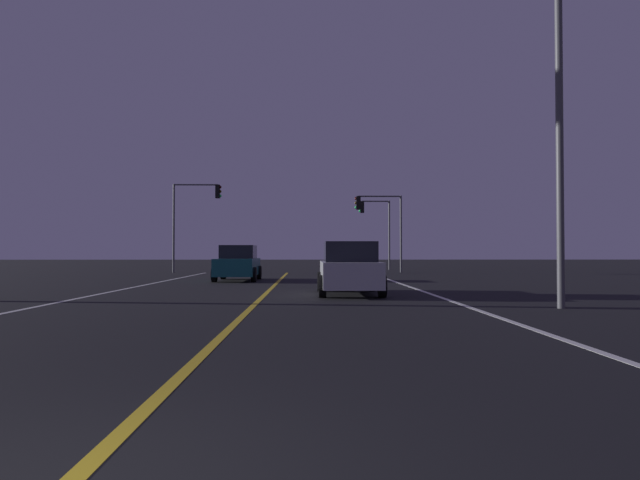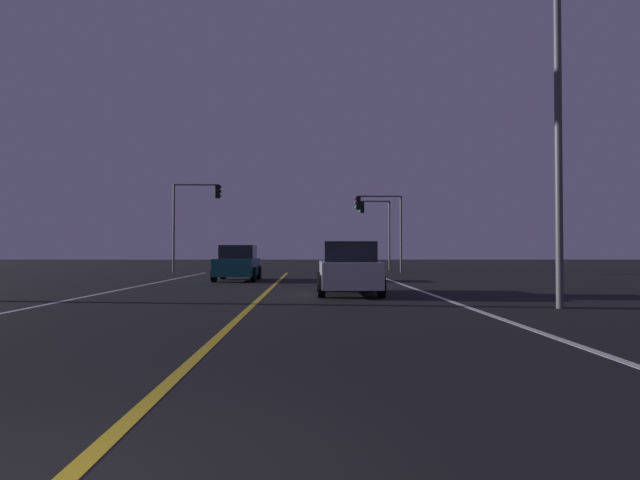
{
  "view_description": "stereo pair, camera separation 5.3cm",
  "coord_description": "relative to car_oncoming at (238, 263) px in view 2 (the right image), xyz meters",
  "views": [
    {
      "loc": [
        1.41,
        -2.89,
        1.37
      ],
      "look_at": [
        2.14,
        33.59,
        2.15
      ],
      "focal_mm": 31.6,
      "sensor_mm": 36.0,
      "label": 1
    },
    {
      "loc": [
        1.47,
        -2.89,
        1.37
      ],
      "look_at": [
        2.14,
        33.59,
        2.15
      ],
      "focal_mm": 31.6,
      "sensor_mm": 36.0,
      "label": 2
    }
  ],
  "objects": [
    {
      "name": "traffic_light_near_right",
      "position": [
        8.1,
        10.59,
        3.05
      ],
      "size": [
        3.2,
        0.36,
        5.19
      ],
      "rotation": [
        0.0,
        0.0,
        3.14
      ],
      "color": "#4C4C51",
      "rests_on": "ground"
    },
    {
      "name": "lane_center_divider",
      "position": [
        2.0,
        -10.11,
        -0.82
      ],
      "size": [
        0.16,
        40.39,
        0.01
      ],
      "primitive_type": "cube",
      "color": "gold",
      "rests_on": "ground"
    },
    {
      "name": "lane_edge_right",
      "position": [
        7.39,
        -10.11,
        -0.82
      ],
      "size": [
        0.16,
        40.39,
        0.01
      ],
      "primitive_type": "cube",
      "color": "silver",
      "rests_on": "ground"
    },
    {
      "name": "lane_edge_left",
      "position": [
        -3.4,
        -10.11,
        -0.82
      ],
      "size": [
        0.16,
        40.39,
        0.01
      ],
      "primitive_type": "cube",
      "color": "silver",
      "rests_on": "ground"
    },
    {
      "name": "traffic_light_far_right",
      "position": [
        8.52,
        16.09,
        3.12
      ],
      "size": [
        2.42,
        0.36,
        5.35
      ],
      "rotation": [
        0.0,
        0.0,
        3.14
      ],
      "color": "#4C4C51",
      "rests_on": "ground"
    },
    {
      "name": "car_lead_same_lane",
      "position": [
        4.72,
        -8.99,
        0.0
      ],
      "size": [
        2.02,
        4.3,
        1.7
      ],
      "rotation": [
        0.0,
        0.0,
        1.57
      ],
      "color": "black",
      "rests_on": "ground"
    },
    {
      "name": "street_lamp_right_near",
      "position": [
        9.13,
        -13.62,
        4.39
      ],
      "size": [
        1.96,
        0.44,
        8.28
      ],
      "rotation": [
        0.0,
        0.0,
        3.14
      ],
      "color": "#4C4C51",
      "rests_on": "ground"
    },
    {
      "name": "traffic_light_near_left",
      "position": [
        -4.16,
        10.59,
        3.56
      ],
      "size": [
        3.26,
        0.36,
        5.94
      ],
      "color": "#4C4C51",
      "rests_on": "ground"
    },
    {
      "name": "car_oncoming",
      "position": [
        0.0,
        0.0,
        0.0
      ],
      "size": [
        2.02,
        4.3,
        1.7
      ],
      "rotation": [
        0.0,
        0.0,
        -1.57
      ],
      "color": "black",
      "rests_on": "ground"
    }
  ]
}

